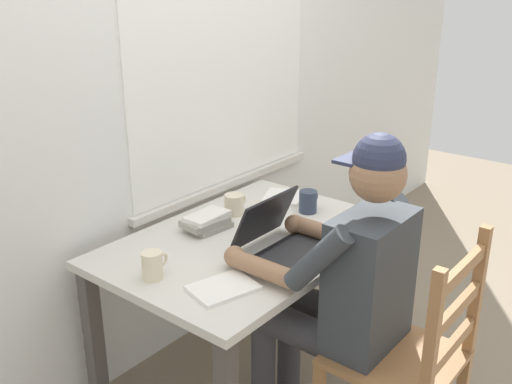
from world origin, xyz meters
TOP-DOWN VIEW (x-y plane):
  - ground_plane at (0.00, 0.00)m, footprint 8.00×8.00m
  - back_wall at (0.01, 0.49)m, footprint 6.00×0.08m
  - desk at (0.00, 0.00)m, footprint 1.21×0.82m
  - seated_person at (-0.05, -0.48)m, footprint 0.50×0.60m
  - wooden_chair at (-0.05, -0.76)m, footprint 0.42×0.42m
  - laptop at (-0.01, -0.19)m, footprint 0.33×0.32m
  - computer_mouse at (0.26, -0.26)m, footprint 0.06×0.10m
  - coffee_mug_white at (0.16, 0.21)m, footprint 0.13×0.09m
  - coffee_mug_dark at (0.39, -0.03)m, footprint 0.12×0.08m
  - coffee_mug_spare at (-0.48, 0.05)m, footprint 0.11×0.07m
  - book_stack_main at (-0.05, 0.19)m, footprint 0.21×0.15m
  - paper_pile_near_laptop at (0.45, 0.16)m, footprint 0.25×0.24m
  - paper_pile_back_corner at (-0.38, -0.20)m, footprint 0.26×0.22m
  - landscape_photo_print at (0.47, 0.11)m, footprint 0.14×0.11m

SIDE VIEW (x-z plane):
  - ground_plane at x=0.00m, z-range 0.00..0.00m
  - wooden_chair at x=-0.05m, z-range -0.01..0.95m
  - desk at x=0.00m, z-range 0.26..0.96m
  - seated_person at x=-0.05m, z-range 0.07..1.32m
  - landscape_photo_print at x=0.47m, z-range 0.70..0.70m
  - paper_pile_back_corner at x=-0.38m, z-range 0.70..0.71m
  - paper_pile_near_laptop at x=0.45m, z-range 0.70..0.72m
  - computer_mouse at x=0.26m, z-range 0.70..0.73m
  - book_stack_main at x=-0.05m, z-range 0.70..0.77m
  - coffee_mug_white at x=0.16m, z-range 0.70..0.79m
  - coffee_mug_dark at x=0.39m, z-range 0.70..0.80m
  - laptop at x=-0.01m, z-range 0.64..0.86m
  - coffee_mug_spare at x=-0.48m, z-range 0.70..0.80m
  - back_wall at x=0.01m, z-range 0.00..2.60m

